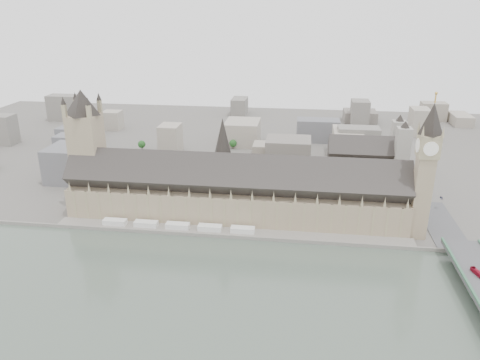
# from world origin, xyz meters

# --- Properties ---
(ground) EXTENTS (900.00, 900.00, 0.00)m
(ground) POSITION_xyz_m (0.00, 0.00, 0.00)
(ground) COLOR #595651
(ground) RESTS_ON ground
(embankment_wall) EXTENTS (600.00, 1.50, 3.00)m
(embankment_wall) POSITION_xyz_m (0.00, -15.00, 1.50)
(embankment_wall) COLOR gray
(embankment_wall) RESTS_ON ground
(river_terrace) EXTENTS (270.00, 15.00, 2.00)m
(river_terrace) POSITION_xyz_m (0.00, -7.50, 1.00)
(river_terrace) COLOR gray
(river_terrace) RESTS_ON ground
(terrace_tents) EXTENTS (118.00, 7.00, 4.00)m
(terrace_tents) POSITION_xyz_m (-40.00, -7.00, 4.00)
(terrace_tents) COLOR white
(terrace_tents) RESTS_ON river_terrace
(palace_of_westminster) EXTENTS (265.00, 40.73, 55.44)m
(palace_of_westminster) POSITION_xyz_m (0.00, 19.70, 22.71)
(palace_of_westminster) COLOR #9F856C
(palace_of_westminster) RESTS_ON ground
(elizabeth_tower) EXTENTS (17.00, 17.00, 107.50)m
(elizabeth_tower) POSITION_xyz_m (138.00, 8.00, 58.09)
(elizabeth_tower) COLOR #9F856C
(elizabeth_tower) RESTS_ON ground
(victoria_tower) EXTENTS (30.00, 30.00, 100.00)m
(victoria_tower) POSITION_xyz_m (-122.00, 26.00, 55.20)
(victoria_tower) COLOR #9F856C
(victoria_tower) RESTS_ON ground
(central_tower) EXTENTS (13.00, 13.00, 48.00)m
(central_tower) POSITION_xyz_m (-10.00, 26.00, 57.92)
(central_tower) COLOR gray
(central_tower) RESTS_ON ground
(westminster_abbey) EXTENTS (68.00, 36.00, 64.00)m
(westminster_abbey) POSITION_xyz_m (110.92, 95.00, 25.08)
(westminster_abbey) COLOR gray
(westminster_abbey) RESTS_ON ground
(city_skyline_inland) EXTENTS (720.00, 360.00, 38.00)m
(city_skyline_inland) POSITION_xyz_m (0.00, 245.00, 19.00)
(city_skyline_inland) COLOR gray
(city_skyline_inland) RESTS_ON ground
(park_trees) EXTENTS (110.00, 30.00, 15.00)m
(park_trees) POSITION_xyz_m (-10.00, 60.00, 7.50)
(park_trees) COLOR #184418
(park_trees) RESTS_ON ground
(red_bus_north) EXTENTS (5.21, 10.95, 2.97)m
(red_bus_north) POSITION_xyz_m (158.51, -59.28, 11.74)
(red_bus_north) COLOR #A9132C
(red_bus_north) RESTS_ON westminster_bridge
(car_approach) EXTENTS (2.18, 4.89, 1.39)m
(car_approach) POSITION_xyz_m (168.51, 60.00, 10.95)
(car_approach) COLOR gray
(car_approach) RESTS_ON westminster_bridge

